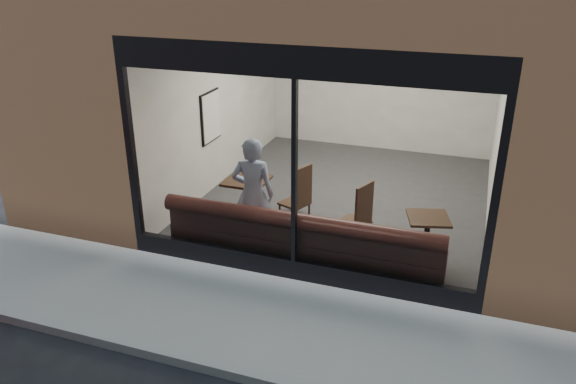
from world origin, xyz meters
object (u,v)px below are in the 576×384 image
(cafe_table_right, at_px, (428,218))
(cafe_chair_left, at_px, (294,203))
(cafe_chair_right, at_px, (353,223))
(person, at_px, (253,194))
(banquette, at_px, (303,251))
(cafe_table_left, at_px, (247,181))

(cafe_table_right, bearing_deg, cafe_chair_left, 158.56)
(cafe_table_right, bearing_deg, cafe_chair_right, 157.39)
(cafe_chair_left, xyz_separation_m, cafe_chair_right, (1.12, -0.41, 0.00))
(cafe_chair_right, bearing_deg, cafe_chair_left, 1.47)
(cafe_chair_left, bearing_deg, person, 100.61)
(banquette, distance_m, cafe_table_right, 1.84)
(person, relative_size, cafe_chair_right, 3.89)
(cafe_table_left, bearing_deg, person, -60.43)
(person, bearing_deg, cafe_table_left, -70.40)
(cafe_chair_left, bearing_deg, cafe_table_left, 55.99)
(cafe_chair_left, bearing_deg, cafe_table_right, -179.78)
(cafe_chair_left, bearing_deg, cafe_chair_right, -178.52)
(cafe_table_left, relative_size, cafe_table_right, 1.19)
(cafe_table_right, bearing_deg, person, -172.73)
(cafe_table_right, relative_size, cafe_chair_right, 1.26)
(banquette, xyz_separation_m, cafe_table_left, (-1.32, 1.05, 0.52))
(cafe_table_left, xyz_separation_m, cafe_chair_left, (0.68, 0.46, -0.50))
(cafe_table_left, height_order, cafe_chair_left, cafe_table_left)
(cafe_chair_right, bearing_deg, banquette, 88.17)
(person, bearing_deg, cafe_table_right, 177.30)
(cafe_chair_right, bearing_deg, cafe_table_right, 179.05)
(cafe_chair_left, height_order, cafe_chair_right, cafe_chair_right)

